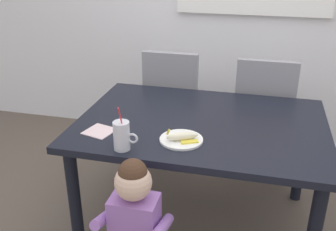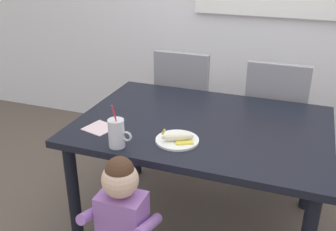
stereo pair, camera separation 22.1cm
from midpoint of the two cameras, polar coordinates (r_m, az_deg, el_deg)
name	(u,v)px [view 1 (the left image)]	position (r m, az deg, el deg)	size (l,w,h in m)	color
ground_plane	(198,222)	(2.68, 1.93, -15.31)	(24.00, 24.00, 0.00)	brown
dining_table	(201,135)	(2.32, 2.15, -2.87)	(1.44, 1.02, 0.74)	black
dining_chair_left	(173,100)	(3.10, -1.24, 2.20)	(0.44, 0.44, 0.96)	gray
dining_chair_right	(263,111)	(2.98, 11.69, 0.67)	(0.44, 0.45, 0.96)	gray
toddler_standing	(135,218)	(1.89, -8.36, -14.76)	(0.33, 0.24, 0.84)	#3F4760
milk_cup	(122,137)	(1.98, -9.94, -3.22)	(0.13, 0.09, 0.25)	silver
snack_plate	(181,140)	(2.06, -1.12, -3.62)	(0.23, 0.23, 0.01)	white
peeled_banana	(183,137)	(2.03, -0.94, -3.17)	(0.18, 0.13, 0.07)	#F4EAC6
paper_napkin	(100,131)	(2.21, -12.81, -2.32)	(0.15, 0.15, 0.00)	silver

